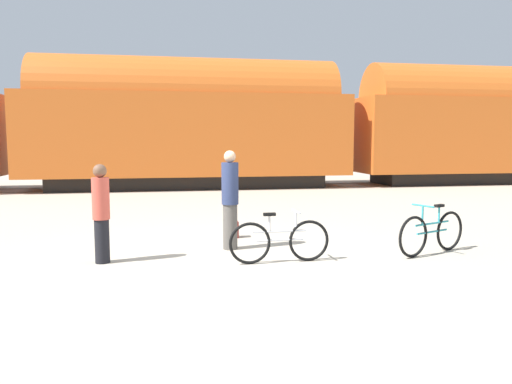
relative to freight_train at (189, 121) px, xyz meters
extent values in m
plane|color=#B2A893|center=(0.00, -12.68, -2.79)|extent=(80.00, 80.00, 0.00)
cube|color=black|center=(0.00, 0.00, -2.51)|extent=(11.11, 2.38, 0.55)
cube|color=#CC5B1E|center=(0.00, 0.00, -0.59)|extent=(13.23, 3.18, 3.30)
cylinder|color=#CC5B1E|center=(0.00, 0.00, 1.06)|extent=(12.17, 3.02, 3.02)
cube|color=black|center=(14.09, 0.00, -2.51)|extent=(11.11, 2.38, 0.55)
cube|color=#CC5B1E|center=(14.09, 0.00, -0.59)|extent=(13.23, 3.18, 3.30)
cylinder|color=#CC5B1E|center=(14.09, 0.00, 1.06)|extent=(12.17, 3.02, 3.02)
cube|color=#4C4238|center=(0.00, -0.72, -2.78)|extent=(53.42, 0.07, 0.01)
cube|color=#4C4238|center=(0.00, 0.72, -2.78)|extent=(53.42, 0.07, 0.01)
torus|color=black|center=(1.38, -13.08, -2.44)|extent=(0.70, 0.07, 0.70)
torus|color=black|center=(0.37, -13.11, -2.44)|extent=(0.70, 0.07, 0.70)
cylinder|color=silver|center=(0.88, -13.10, -2.26)|extent=(0.89, 0.06, 0.04)
cylinder|color=silver|center=(0.88, -13.10, -2.40)|extent=(0.81, 0.06, 0.04)
cylinder|color=silver|center=(0.70, -13.10, -2.11)|extent=(0.04, 0.04, 0.29)
cube|color=black|center=(0.70, -13.10, -1.97)|extent=(0.20, 0.09, 0.05)
cylinder|color=silver|center=(1.16, -13.09, -2.10)|extent=(0.04, 0.04, 0.32)
cylinder|color=silver|center=(1.16, -13.09, -1.94)|extent=(0.05, 0.46, 0.03)
torus|color=black|center=(3.23, -13.15, -2.42)|extent=(0.69, 0.33, 0.73)
torus|color=black|center=(4.16, -12.75, -2.42)|extent=(0.69, 0.33, 0.73)
cylinder|color=teal|center=(3.70, -12.95, -2.24)|extent=(0.83, 0.39, 0.04)
cylinder|color=teal|center=(3.70, -12.95, -2.39)|extent=(0.76, 0.36, 0.04)
cylinder|color=teal|center=(3.86, -12.88, -2.08)|extent=(0.04, 0.04, 0.30)
cube|color=black|center=(3.86, -12.88, -1.93)|extent=(0.22, 0.15, 0.05)
cylinder|color=teal|center=(3.44, -13.06, -2.07)|extent=(0.04, 0.04, 0.34)
cylinder|color=teal|center=(3.44, -13.06, -1.90)|extent=(0.21, 0.44, 0.03)
cylinder|color=black|center=(-2.02, -12.59, -2.42)|extent=(0.24, 0.24, 0.73)
cylinder|color=#CC4C3D|center=(-2.02, -12.59, -1.71)|extent=(0.28, 0.28, 0.69)
sphere|color=brown|center=(-2.02, -12.59, -1.26)|extent=(0.22, 0.22, 0.22)
cylinder|color=#514C47|center=(0.20, -11.93, -2.36)|extent=(0.27, 0.27, 0.84)
cylinder|color=navy|center=(0.20, -11.93, -1.56)|extent=(0.31, 0.31, 0.77)
sphere|color=tan|center=(0.20, -11.93, -1.06)|extent=(0.22, 0.22, 0.22)
cube|color=maroon|center=(0.36, -10.87, -2.62)|extent=(0.28, 0.20, 0.34)
camera|label=1|loc=(-0.95, -21.01, -0.74)|focal=35.00mm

